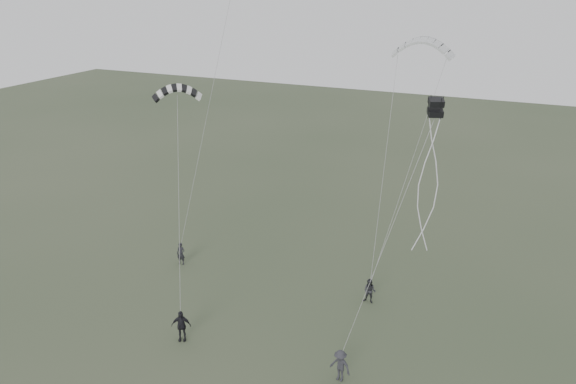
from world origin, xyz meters
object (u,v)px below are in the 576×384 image
at_px(flyer_far, 340,366).
at_px(kite_striped, 177,88).
at_px(flyer_left, 181,254).
at_px(flyer_center, 181,326).
at_px(kite_pale_large, 423,40).
at_px(flyer_right, 370,291).
at_px(kite_box, 436,107).

distance_m(flyer_far, kite_striped, 17.32).
height_order(flyer_left, flyer_center, flyer_center).
bearing_deg(kite_pale_large, flyer_far, -87.04).
relative_size(flyer_left, flyer_right, 1.02).
height_order(flyer_right, kite_box, kite_box).
height_order(flyer_right, kite_striped, kite_striped).
bearing_deg(kite_striped, flyer_right, -28.57).
relative_size(flyer_far, kite_pale_large, 0.40).
bearing_deg(flyer_center, kite_pale_large, 41.26).
bearing_deg(kite_box, flyer_left, 146.61).
bearing_deg(flyer_far, flyer_left, 165.43).
relative_size(flyer_left, kite_striped, 0.58).
xyz_separation_m(flyer_right, flyer_far, (0.60, -7.16, 0.07)).
height_order(flyer_center, kite_box, kite_box).
bearing_deg(kite_pale_large, kite_striped, -132.93).
xyz_separation_m(flyer_far, kite_striped, (-11.93, 5.51, 11.28)).
bearing_deg(flyer_center, flyer_left, 99.75).
distance_m(kite_striped, kite_box, 14.91).
distance_m(flyer_center, kite_box, 16.87).
xyz_separation_m(kite_pale_large, kite_striped, (-11.35, -11.76, -1.94)).
bearing_deg(flyer_far, kite_box, 60.59).
xyz_separation_m(flyer_center, kite_striped, (-3.28, 5.85, 11.23)).
bearing_deg(kite_box, flyer_far, -152.42).
xyz_separation_m(kite_striped, kite_box, (14.71, -2.36, 0.67)).
distance_m(flyer_center, kite_striped, 13.08).
xyz_separation_m(flyer_center, flyer_far, (8.65, 0.34, -0.05)).
relative_size(kite_striped, kite_box, 3.79).
relative_size(flyer_center, kite_box, 2.49).
relative_size(flyer_right, kite_pale_large, 0.37).
bearing_deg(flyer_center, kite_striped, 95.20).
relative_size(flyer_left, flyer_far, 0.93).
relative_size(flyer_right, flyer_center, 0.86).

